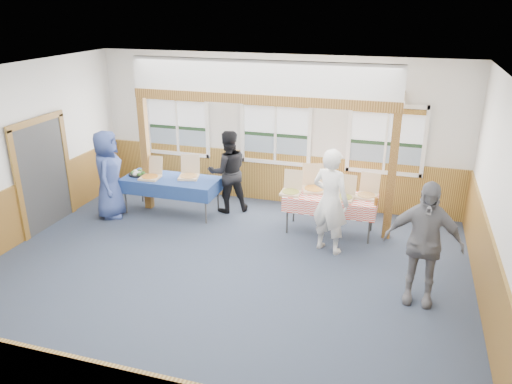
{
  "coord_description": "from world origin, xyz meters",
  "views": [
    {
      "loc": [
        2.65,
        -6.6,
        4.2
      ],
      "look_at": [
        0.32,
        1.0,
        1.15
      ],
      "focal_mm": 35.0,
      "sensor_mm": 36.0,
      "label": 1
    }
  ],
  "objects_px": {
    "woman_black": "(228,172)",
    "table_left": "(171,181)",
    "woman_white": "(330,201)",
    "man_blue": "(108,174)",
    "table_right": "(331,199)",
    "person_grey": "(423,243)"
  },
  "relations": [
    {
      "from": "table_right",
      "to": "person_grey",
      "type": "distance_m",
      "value": 2.57
    },
    {
      "from": "table_left",
      "to": "woman_white",
      "type": "relative_size",
      "value": 1.13
    },
    {
      "from": "woman_white",
      "to": "person_grey",
      "type": "distance_m",
      "value": 1.95
    },
    {
      "from": "table_left",
      "to": "table_right",
      "type": "bearing_deg",
      "value": -16.13
    },
    {
      "from": "woman_black",
      "to": "man_blue",
      "type": "relative_size",
      "value": 0.96
    },
    {
      "from": "man_blue",
      "to": "person_grey",
      "type": "bearing_deg",
      "value": -122.03
    },
    {
      "from": "table_right",
      "to": "person_grey",
      "type": "bearing_deg",
      "value": -53.46
    },
    {
      "from": "woman_white",
      "to": "person_grey",
      "type": "bearing_deg",
      "value": 162.68
    },
    {
      "from": "table_left",
      "to": "woman_black",
      "type": "distance_m",
      "value": 1.2
    },
    {
      "from": "table_left",
      "to": "woman_black",
      "type": "relative_size",
      "value": 1.23
    },
    {
      "from": "table_right",
      "to": "woman_black",
      "type": "distance_m",
      "value": 2.28
    },
    {
      "from": "table_right",
      "to": "woman_black",
      "type": "relative_size",
      "value": 1.01
    },
    {
      "from": "woman_black",
      "to": "table_left",
      "type": "bearing_deg",
      "value": -10.32
    },
    {
      "from": "person_grey",
      "to": "man_blue",
      "type": "bearing_deg",
      "value": 169.71
    },
    {
      "from": "table_left",
      "to": "woman_white",
      "type": "distance_m",
      "value": 3.53
    },
    {
      "from": "table_left",
      "to": "woman_white",
      "type": "height_order",
      "value": "woman_white"
    },
    {
      "from": "table_left",
      "to": "man_blue",
      "type": "height_order",
      "value": "man_blue"
    },
    {
      "from": "table_left",
      "to": "table_right",
      "type": "relative_size",
      "value": 1.22
    },
    {
      "from": "table_left",
      "to": "man_blue",
      "type": "relative_size",
      "value": 1.18
    },
    {
      "from": "table_right",
      "to": "woman_white",
      "type": "bearing_deg",
      "value": -85.42
    },
    {
      "from": "woman_white",
      "to": "man_blue",
      "type": "relative_size",
      "value": 1.04
    },
    {
      "from": "table_right",
      "to": "woman_black",
      "type": "bearing_deg",
      "value": 165.76
    }
  ]
}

